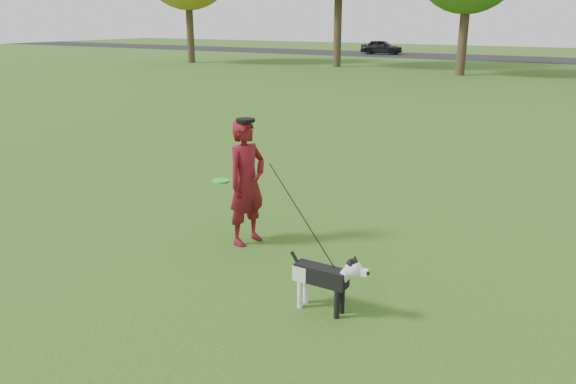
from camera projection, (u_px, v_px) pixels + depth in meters
The scene contains 6 objects.
ground at pixel (255, 262), 7.02m from camera, with size 120.00×120.00×0.00m, color #285116.
road at pixel (569, 61), 39.86m from camera, with size 120.00×7.00×0.02m, color black.
man at pixel (247, 183), 7.41m from camera, with size 0.61×0.40×1.68m, color #520B0E.
dog at pixel (327, 275), 5.72m from camera, with size 0.90×0.18×0.68m.
car_left at pixel (382, 47), 46.60m from camera, with size 1.37×3.42×1.16m, color black.
man_held_items at pixel (300, 212), 6.36m from camera, with size 2.36×1.28×1.24m.
Camera 1 is at (3.64, -5.33, 2.93)m, focal length 35.00 mm.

